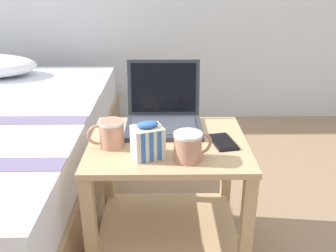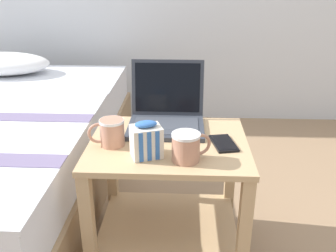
% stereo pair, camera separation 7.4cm
% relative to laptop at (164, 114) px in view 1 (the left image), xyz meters
% --- Properties ---
extents(ground_plane, '(8.00, 8.00, 0.00)m').
position_rel_laptop_xyz_m(ground_plane, '(0.02, -0.16, -0.58)').
color(ground_plane, '#937556').
extents(bedside_table, '(0.61, 0.51, 0.53)m').
position_rel_laptop_xyz_m(bedside_table, '(0.02, -0.16, -0.24)').
color(bedside_table, tan).
rests_on(bedside_table, ground_plane).
extents(laptop, '(0.31, 0.29, 0.26)m').
position_rel_laptop_xyz_m(laptop, '(0.00, 0.00, 0.00)').
color(laptop, '#333842').
rests_on(laptop, bedside_table).
extents(mug_front_left, '(0.14, 0.09, 0.10)m').
position_rel_laptop_xyz_m(mug_front_left, '(-0.20, -0.20, 0.01)').
color(mug_front_left, tan).
rests_on(mug_front_left, bedside_table).
extents(mug_front_right, '(0.14, 0.10, 0.10)m').
position_rel_laptop_xyz_m(mug_front_right, '(0.09, -0.31, 0.00)').
color(mug_front_right, tan).
rests_on(mug_front_right, bedside_table).
extents(snack_bag, '(0.13, 0.11, 0.13)m').
position_rel_laptop_xyz_m(snack_bag, '(-0.06, -0.29, 0.01)').
color(snack_bag, silver).
rests_on(snack_bag, bedside_table).
extents(cell_phone, '(0.11, 0.16, 0.01)m').
position_rel_laptop_xyz_m(cell_phone, '(0.23, -0.18, -0.05)').
color(cell_phone, black).
rests_on(cell_phone, bedside_table).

